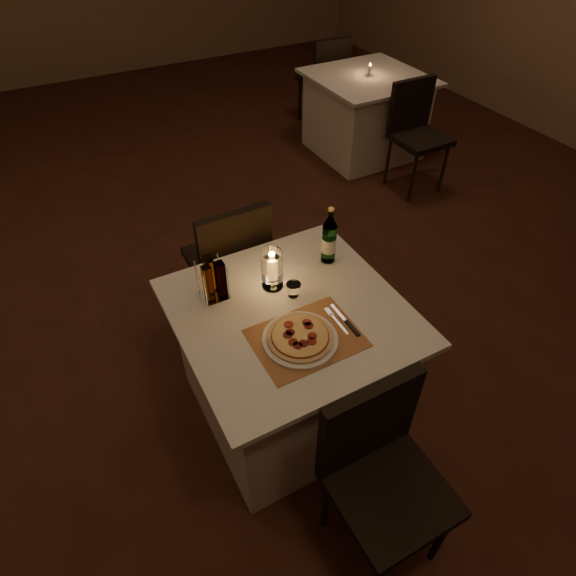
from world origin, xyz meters
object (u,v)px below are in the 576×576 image
chair_far (231,256)px  pizza (300,337)px  chair_near (380,463)px  water_bottle (329,240)px  neighbor_table_right (365,115)px  plate (300,339)px  tumbler (294,290)px  main_table (290,362)px  hurricane_candle (272,267)px

chair_far → pizza: (-0.05, -0.89, 0.22)m
chair_near → water_bottle: size_ratio=2.95×
neighbor_table_right → plate: bearing=-130.4°
neighbor_table_right → chair_near: bearing=-124.4°
chair_near → tumbler: (0.06, 0.79, 0.23)m
pizza → chair_near: bearing=-84.7°
main_table → water_bottle: 0.64m
pizza → hurricane_candle: hurricane_candle is taller
chair_far → water_bottle: 0.67m
plate → pizza: bearing=102.2°
chair_near → water_bottle: 1.05m
main_table → water_bottle: water_bottle is taller
plate → tumbler: 0.28m
water_bottle → pizza: bearing=-133.7°
chair_far → hurricane_candle: bearing=-89.4°
chair_near → hurricane_candle: hurricane_candle is taller
main_table → tumbler: 0.41m
chair_far → neighbor_table_right: bearing=37.6°
plate → neighbor_table_right: size_ratio=0.32×
main_table → water_bottle: (0.34, 0.23, 0.49)m
main_table → pizza: (-0.05, -0.18, 0.39)m
main_table → tumbler: size_ratio=14.59×
plate → water_bottle: 0.57m
tumbler → water_bottle: size_ratio=0.22×
main_table → plate: bearing=-105.5°
pizza → neighbor_table_right: size_ratio=0.28×
chair_near → tumbler: 0.83m
plate → hurricane_candle: 0.38m
chair_near → chair_far: same height
chair_near → neighbor_table_right: (2.08, 3.03, -0.18)m
plate → water_bottle: water_bottle is taller
water_bottle → hurricane_candle: (-0.33, -0.04, -0.01)m
chair_near → main_table: bearing=90.0°
pizza → tumbler: size_ratio=4.09×
pizza → main_table: bearing=74.5°
chair_near → tumbler: bearing=85.6°
main_table → neighbor_table_right: 3.11m
tumbler → water_bottle: (0.28, 0.15, 0.09)m
chair_near → chair_far: size_ratio=1.00×
plate → pizza: pizza is taller
tumbler → plate: bearing=-113.2°
plate → hurricane_candle: size_ratio=1.60×
chair_near → neighbor_table_right: bearing=55.6°
main_table → chair_far: (-0.00, 0.71, 0.18)m
chair_far → hurricane_candle: (0.01, -0.53, 0.31)m
main_table → pizza: pizza is taller
chair_near → pizza: (-0.05, 0.53, 0.22)m
chair_near → pizza: size_ratio=3.21×
hurricane_candle → neighbor_table_right: 3.01m
chair_near → hurricane_candle: bearing=89.6°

